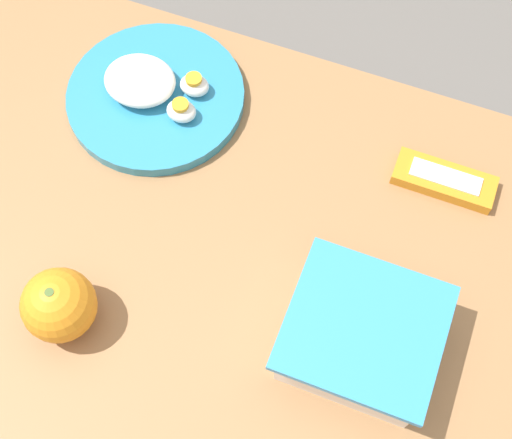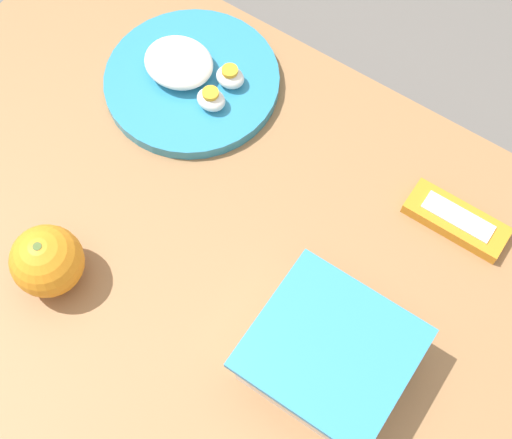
% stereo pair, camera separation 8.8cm
% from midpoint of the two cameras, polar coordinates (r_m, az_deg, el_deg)
% --- Properties ---
extents(ground_plane, '(10.00, 10.00, 0.00)m').
position_cam_midpoint_polar(ground_plane, '(1.59, -4.54, -12.92)').
color(ground_plane, '#66605B').
extents(table, '(0.94, 0.69, 0.72)m').
position_cam_midpoint_polar(table, '(1.04, -6.79, -5.89)').
color(table, '#996B42').
rests_on(table, ground_plane).
extents(food_container, '(0.17, 0.16, 0.07)m').
position_cam_midpoint_polar(food_container, '(0.83, 5.36, -9.67)').
color(food_container, white).
rests_on(food_container, table).
extents(orange_fruit, '(0.09, 0.09, 0.09)m').
position_cam_midpoint_polar(orange_fruit, '(0.87, -18.34, -6.84)').
color(orange_fruit, orange).
rests_on(orange_fruit, table).
extents(rice_plate, '(0.25, 0.25, 0.05)m').
position_cam_midpoint_polar(rice_plate, '(1.01, -10.65, 9.65)').
color(rice_plate, teal).
rests_on(rice_plate, table).
extents(candy_bar, '(0.13, 0.05, 0.02)m').
position_cam_midpoint_polar(candy_bar, '(0.95, 12.30, 2.83)').
color(candy_bar, orange).
rests_on(candy_bar, table).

